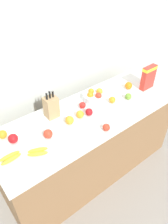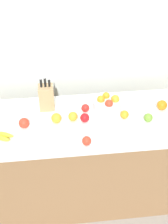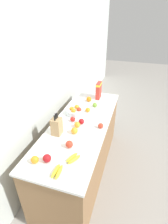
# 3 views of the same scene
# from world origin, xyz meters

# --- Properties ---
(ground_plane) EXTENTS (14.00, 14.00, 0.00)m
(ground_plane) POSITION_xyz_m (0.00, 0.00, 0.00)
(ground_plane) COLOR gray
(wall_back) EXTENTS (9.00, 0.06, 2.60)m
(wall_back) POSITION_xyz_m (0.00, 0.58, 1.30)
(wall_back) COLOR silver
(wall_back) RESTS_ON ground_plane
(counter) EXTENTS (2.04, 0.73, 0.89)m
(counter) POSITION_xyz_m (0.00, 0.00, 0.45)
(counter) COLOR olive
(counter) RESTS_ON ground_plane
(knife_block) EXTENTS (0.12, 0.11, 0.31)m
(knife_block) POSITION_xyz_m (-0.33, 0.20, 1.00)
(knife_block) COLOR tan
(knife_block) RESTS_ON counter
(cereal_box) EXTENTS (0.19, 0.07, 0.27)m
(cereal_box) POSITION_xyz_m (0.80, -0.04, 1.04)
(cereal_box) COLOR red
(cereal_box) RESTS_ON counter
(fruit_bowl) EXTENTS (0.25, 0.25, 0.12)m
(fruit_bowl) POSITION_xyz_m (0.17, 0.15, 0.94)
(fruit_bowl) COLOR silver
(fruit_bowl) RESTS_ON counter
(banana_bunch_left) EXTENTS (0.18, 0.14, 0.04)m
(banana_bunch_left) POSITION_xyz_m (-0.67, -0.14, 0.91)
(banana_bunch_left) COLOR yellow
(banana_bunch_left) RESTS_ON counter
(banana_bunch_right) EXTENTS (0.18, 0.08, 0.04)m
(banana_bunch_right) POSITION_xyz_m (-0.87, -0.06, 0.91)
(banana_bunch_right) COLOR yellow
(banana_bunch_right) RESTS_ON counter
(apple_by_knife_block) EXTENTS (0.07, 0.07, 0.07)m
(apple_by_knife_block) POSITION_xyz_m (0.46, -0.07, 0.93)
(apple_by_knife_block) COLOR #6B9E33
(apple_by_knife_block) RESTS_ON counter
(apple_front) EXTENTS (0.07, 0.07, 0.07)m
(apple_front) POSITION_xyz_m (-0.05, -0.28, 0.93)
(apple_front) COLOR red
(apple_front) RESTS_ON counter
(apple_rightmost) EXTENTS (0.08, 0.08, 0.08)m
(apple_rightmost) POSITION_xyz_m (-0.77, 0.10, 0.94)
(apple_rightmost) COLOR #A31419
(apple_rightmost) RESTS_ON counter
(apple_middle) EXTENTS (0.07, 0.07, 0.07)m
(apple_middle) POSITION_xyz_m (-0.02, 0.11, 0.93)
(apple_middle) COLOR red
(apple_middle) RESTS_ON counter
(apple_rear) EXTENTS (0.07, 0.07, 0.07)m
(apple_rear) POSITION_xyz_m (-0.04, -0.02, 0.93)
(apple_rear) COLOR #A31419
(apple_rear) RESTS_ON counter
(apple_leftmost) EXTENTS (0.08, 0.08, 0.08)m
(apple_leftmost) POSITION_xyz_m (-0.51, -0.03, 0.94)
(apple_leftmost) COLOR red
(apple_leftmost) RESTS_ON counter
(orange_near_bowl) EXTENTS (0.08, 0.08, 0.08)m
(orange_near_bowl) POSITION_xyz_m (-0.13, 0.01, 0.93)
(orange_near_bowl) COLOR orange
(orange_near_bowl) RESTS_ON counter
(orange_mid_left) EXTENTS (0.08, 0.08, 0.08)m
(orange_mid_left) POSITION_xyz_m (-0.26, 0.00, 0.93)
(orange_mid_left) COLOR orange
(orange_mid_left) RESTS_ON counter
(orange_back_center) EXTENTS (0.08, 0.08, 0.08)m
(orange_back_center) POSITION_xyz_m (-0.82, 0.21, 0.93)
(orange_back_center) COLOR orange
(orange_back_center) RESTS_ON counter
(orange_front_right) EXTENTS (0.07, 0.07, 0.07)m
(orange_front_right) POSITION_xyz_m (0.29, -0.01, 0.93)
(orange_front_right) COLOR orange
(orange_front_right) RESTS_ON counter
(orange_mid_right) EXTENTS (0.08, 0.08, 0.08)m
(orange_mid_right) POSITION_xyz_m (0.62, 0.07, 0.94)
(orange_mid_right) COLOR orange
(orange_mid_right) RESTS_ON counter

